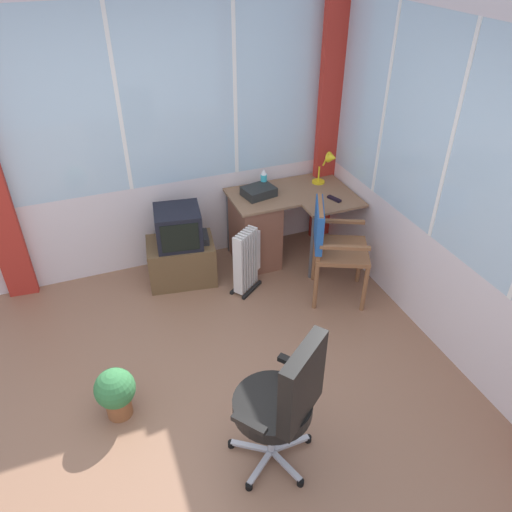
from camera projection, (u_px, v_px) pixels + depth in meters
ground at (199, 429)px, 3.55m from camera, size 5.21×5.25×0.06m
north_window_panel at (124, 142)px, 4.43m from camera, size 4.21×0.07×2.68m
east_window_panel at (485, 210)px, 3.40m from camera, size 0.07×4.25×2.68m
curtain_corner at (329, 124)px, 4.95m from camera, size 0.26×0.09×2.58m
desk at (259, 227)px, 5.04m from camera, size 1.20×0.83×0.74m
desk_lamp at (329, 163)px, 4.96m from camera, size 0.24×0.21×0.35m
tv_remote at (334, 199)px, 4.78m from camera, size 0.09×0.16×0.02m
spray_bottle at (264, 180)px, 4.92m from camera, size 0.06×0.06×0.22m
paper_tray at (259, 191)px, 4.84m from camera, size 0.34×0.28×0.09m
wooden_armchair at (329, 239)px, 4.43m from camera, size 0.64×0.64×0.97m
office_chair at (285, 399)px, 2.95m from camera, size 0.61×0.61×1.08m
tv_on_stand at (181, 250)px, 4.78m from camera, size 0.70×0.53×0.79m
space_heater at (247, 260)px, 4.67m from camera, size 0.36×0.32×0.65m
potted_plant at (116, 392)px, 3.49m from camera, size 0.29×0.29×0.41m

